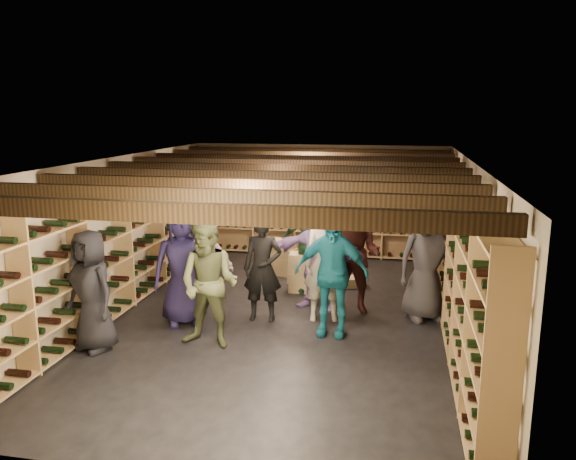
# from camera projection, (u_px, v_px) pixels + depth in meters

# --- Properties ---
(ground) EXTENTS (8.00, 8.00, 0.00)m
(ground) POSITION_uv_depth(u_px,v_px,m) (281.00, 316.00, 8.69)
(ground) COLOR black
(ground) RESTS_ON ground
(walls) EXTENTS (5.52, 8.02, 2.40)m
(walls) POSITION_uv_depth(u_px,v_px,m) (280.00, 241.00, 8.44)
(walls) COLOR #B7AA8F
(walls) RESTS_ON ground
(ceiling) EXTENTS (5.50, 8.00, 0.01)m
(ceiling) POSITION_uv_depth(u_px,v_px,m) (280.00, 161.00, 8.19)
(ceiling) COLOR #BFB3A3
(ceiling) RESTS_ON walls
(ceiling_joists) EXTENTS (5.40, 7.12, 0.18)m
(ceiling_joists) POSITION_uv_depth(u_px,v_px,m) (280.00, 171.00, 8.22)
(ceiling_joists) COLOR black
(ceiling_joists) RESTS_ON ground
(wine_rack_left) EXTENTS (0.32, 7.50, 2.15)m
(wine_rack_left) POSITION_uv_depth(u_px,v_px,m) (123.00, 241.00, 8.96)
(wine_rack_left) COLOR tan
(wine_rack_left) RESTS_ON ground
(wine_rack_right) EXTENTS (0.32, 7.50, 2.15)m
(wine_rack_right) POSITION_uv_depth(u_px,v_px,m) (457.00, 258.00, 7.98)
(wine_rack_right) COLOR tan
(wine_rack_right) RESTS_ON ground
(wine_rack_back) EXTENTS (4.70, 0.30, 2.15)m
(wine_rack_back) POSITION_uv_depth(u_px,v_px,m) (317.00, 207.00, 12.14)
(wine_rack_back) COLOR tan
(wine_rack_back) RESTS_ON ground
(crate_stack_left) EXTENTS (0.58, 0.47, 0.68)m
(crate_stack_left) POSITION_uv_depth(u_px,v_px,m) (282.00, 257.00, 10.85)
(crate_stack_left) COLOR tan
(crate_stack_left) RESTS_ON ground
(crate_stack_right) EXTENTS (0.51, 0.35, 0.68)m
(crate_stack_right) POSITION_uv_depth(u_px,v_px,m) (303.00, 272.00, 9.84)
(crate_stack_right) COLOR tan
(crate_stack_right) RESTS_ON ground
(crate_loose) EXTENTS (0.55, 0.41, 0.17)m
(crate_loose) POSITION_uv_depth(u_px,v_px,m) (351.00, 282.00, 10.16)
(crate_loose) COLOR tan
(crate_loose) RESTS_ON ground
(person_0) EXTENTS (0.94, 0.79, 1.63)m
(person_0) POSITION_uv_depth(u_px,v_px,m) (92.00, 291.00, 7.35)
(person_0) COLOR black
(person_0) RESTS_ON ground
(person_1) EXTENTS (0.61, 0.43, 1.61)m
(person_1) POSITION_uv_depth(u_px,v_px,m) (263.00, 268.00, 8.41)
(person_1) COLOR black
(person_1) RESTS_ON ground
(person_2) EXTENTS (0.92, 0.75, 1.74)m
(person_2) POSITION_uv_depth(u_px,v_px,m) (209.00, 284.00, 7.45)
(person_2) COLOR #515A36
(person_2) RESTS_ON ground
(person_4) EXTENTS (1.06, 0.48, 1.78)m
(person_4) POSITION_uv_depth(u_px,v_px,m) (331.00, 274.00, 7.85)
(person_4) COLOR #156A80
(person_4) RESTS_ON ground
(person_6) EXTENTS (1.03, 0.88, 1.78)m
(person_6) POSITION_uv_depth(u_px,v_px,m) (183.00, 265.00, 8.26)
(person_6) COLOR #211B47
(person_6) RESTS_ON ground
(person_7) EXTENTS (0.72, 0.54, 1.77)m
(person_7) POSITION_uv_depth(u_px,v_px,m) (325.00, 263.00, 8.38)
(person_7) COLOR gray
(person_7) RESTS_ON ground
(person_8) EXTENTS (1.13, 1.01, 1.90)m
(person_8) POSITION_uv_depth(u_px,v_px,m) (353.00, 253.00, 8.73)
(person_8) COLOR #401C17
(person_8) RESTS_ON ground
(person_9) EXTENTS (1.09, 0.88, 1.48)m
(person_9) POSITION_uv_depth(u_px,v_px,m) (204.00, 257.00, 9.32)
(person_9) COLOR #9F9C92
(person_9) RESTS_ON ground
(person_10) EXTENTS (1.01, 0.43, 1.72)m
(person_10) POSITION_uv_depth(u_px,v_px,m) (309.00, 244.00, 9.71)
(person_10) COLOR #254E2D
(person_10) RESTS_ON ground
(person_11) EXTENTS (1.74, 1.01, 1.79)m
(person_11) POSITION_uv_depth(u_px,v_px,m) (319.00, 254.00, 8.91)
(person_11) COLOR #795B98
(person_11) RESTS_ON ground
(person_12) EXTENTS (1.07, 0.90, 1.86)m
(person_12) POSITION_uv_depth(u_px,v_px,m) (427.00, 260.00, 8.42)
(person_12) COLOR #313035
(person_12) RESTS_ON ground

